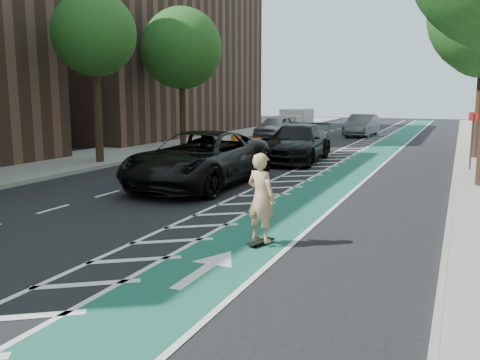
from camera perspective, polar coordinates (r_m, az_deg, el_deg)
The scene contains 20 objects.
ground at distance 13.25m, azimuth -10.11°, elevation -4.48°, with size 120.00×120.00×0.00m, color black.
bike_lane at distance 21.33m, azimuth 11.97°, elevation 0.83°, with size 2.00×90.00×0.01m, color #18544A.
buffer_strip at distance 21.67m, azimuth 8.08°, elevation 1.07°, with size 1.40×90.00×0.01m, color silver.
sidewalk_left at distance 26.74m, azimuth -15.28°, elevation 2.60°, with size 5.00×90.00×0.15m, color gray.
curb_right at distance 20.91m, azimuth 22.90°, elevation 0.30°, with size 0.12×90.00×0.16m, color gray.
curb_left at distance 25.29m, azimuth -10.94°, elevation 2.39°, with size 0.12×90.00×0.16m, color gray.
building_left_far at distance 42.95m, azimuth -12.37°, elevation 17.20°, with size 14.00×22.00×18.00m, color brown.
tree_l_c at distance 24.13m, azimuth -15.89°, elevation 15.41°, with size 4.20×4.20×7.90m.
tree_l_d at distance 30.74m, azimuth -6.13°, elevation 14.40°, with size 4.20×4.20×7.90m.
sign_post at distance 22.75m, azimuth 24.58°, elevation 4.12°, with size 0.35×0.08×2.47m.
skateboard at distance 10.95m, azimuth 2.34°, elevation -6.93°, with size 0.43×0.75×0.10m.
skateboarder at distance 10.72m, azimuth 2.37°, elevation -1.97°, with size 0.69×0.45×1.90m, color tan.
suv_near at distance 17.86m, azimuth -4.51°, elevation 2.38°, with size 3.16×6.85×1.90m, color black.
suv_far at distance 24.47m, azimuth 6.38°, elevation 4.15°, with size 2.47×6.07×1.76m, color black.
car_silver at distance 37.22m, azimuth 4.05°, elevation 5.97°, with size 1.94×4.83×1.65m, color #96969B.
car_grey at distance 40.03m, azimuth 13.52°, elevation 5.99°, with size 1.76×5.04×1.66m, color #5E5D63.
box_truck at distance 43.60m, azimuth 6.16°, elevation 6.55°, with size 2.15×4.62×1.91m.
barrel_a at distance 21.64m, azimuth -2.36°, elevation 2.40°, with size 0.74×0.74×1.00m.
barrel_b at distance 25.65m, azimuth 1.85°, elevation 3.52°, with size 0.72×0.72×0.98m.
barrel_c at distance 27.68m, azimuth -0.42°, elevation 4.00°, with size 0.73×0.73×1.00m.
Camera 1 is at (7.17, -10.67, 3.20)m, focal length 38.00 mm.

